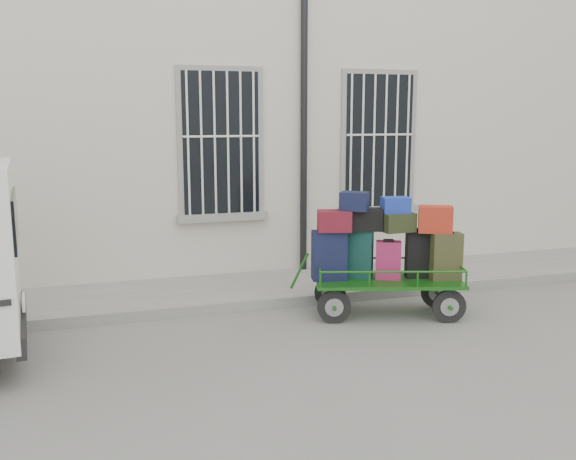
% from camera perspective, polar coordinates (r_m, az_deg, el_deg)
% --- Properties ---
extents(ground, '(80.00, 80.00, 0.00)m').
position_cam_1_polar(ground, '(7.84, 1.67, -9.85)').
color(ground, slate).
rests_on(ground, ground).
extents(building, '(24.00, 5.15, 6.00)m').
position_cam_1_polar(building, '(12.69, -6.58, 11.55)').
color(building, beige).
rests_on(building, ground).
extents(sidewalk, '(24.00, 1.70, 0.15)m').
position_cam_1_polar(sidewalk, '(9.83, -2.55, -5.23)').
color(sidewalk, slate).
rests_on(sidewalk, ground).
extents(luggage_cart, '(2.34, 1.41, 1.69)m').
position_cam_1_polar(luggage_cart, '(8.69, 8.59, -2.00)').
color(luggage_cart, black).
rests_on(luggage_cart, ground).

